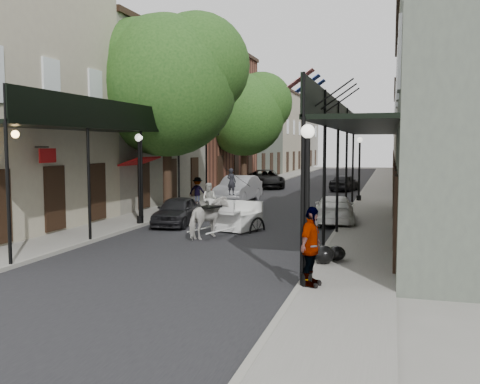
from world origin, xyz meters
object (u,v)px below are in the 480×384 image
Objects in this scene: lamppost_right_far at (359,168)px; pedestrian_sidewalk_left at (198,191)px; tree_near at (175,80)px; pedestrian_walking at (209,199)px; carriage at (243,205)px; car_right_near at (334,209)px; car_left_mid at (238,189)px; car_right_far at (344,183)px; tree_far at (249,111)px; car_left_near at (177,211)px; pedestrian_sidewalk_right at (311,247)px; car_left_far at (266,179)px; lamppost_right_near at (307,203)px; horse at (209,218)px; lamppost_left at (139,177)px.

lamppost_right_far reaches higher than pedestrian_sidewalk_left.
pedestrian_walking is at bearing -1.25° from tree_near.
carriage is 4.33m from car_right_near.
car_left_mid is 11.03m from car_right_far.
tree_far is 8.76m from car_right_far.
car_left_mid is 1.31× the size of car_right_far.
lamppost_right_far is at bearing -148.13° from pedestrian_sidewalk_left.
car_left_near is 0.75× the size of car_left_mid.
pedestrian_sidewalk_right is at bearing -48.26° from carriage.
carriage is at bearing -70.74° from car_left_mid.
car_right_far reaches higher than car_left_near.
pedestrian_sidewalk_right reaches higher than pedestrian_sidewalk_left.
car_right_far is (-1.00, 16.79, 0.02)m from car_right_near.
car_left_far is 19.21m from car_right_near.
tree_far is 5.79m from car_left_far.
lamppost_right_near is 1.02× the size of car_right_far.
lamppost_right_far reaches higher than car_left_near.
car_left_near is (-6.90, 8.63, -0.43)m from pedestrian_sidewalk_right.
car_right_far is (6.80, 12.67, -0.26)m from pedestrian_sidewalk_left.
pedestrian_sidewalk_right is 0.39× the size of car_left_mid.
lamppost_left is at bearing -12.04° from horse.
car_left_far is at bearing -73.22° from car_right_near.
tree_near reaches higher than carriage.
pedestrian_sidewalk_right reaches higher than car_left_mid.
tree_near reaches higher than car_right_near.
lamppost_right_near is 11.11m from car_right_near.
tree_near is 5.96m from pedestrian_walking.
tree_near is at bearing 124.27° from lamppost_right_near.
car_right_near is 16.82m from car_right_far.
pedestrian_walking is 1.03× the size of pedestrian_sidewalk_left.
pedestrian_sidewalk_left is at bearing -149.52° from lamppost_right_far.
pedestrian_sidewalk_right is at bearing -89.71° from lamppost_right_far.
tree_far is 2.42× the size of car_left_near.
horse is 2.35m from carriage.
lamppost_right_near and lamppost_left have the same top height.
pedestrian_sidewalk_left reaches higher than car_left_far.
lamppost_right_near is 2.38× the size of pedestrian_walking.
horse reaches higher than car_right_near.
horse is 0.50× the size of car_left_near.
tree_far is at bearing 120.49° from carriage.
car_left_mid is at bearing 82.54° from lamppost_left.
tree_far reaches higher than car_left_far.
lamppost_right_far is (8.35, -6.18, -3.79)m from tree_far.
pedestrian_walking is at bearing -15.83° from car_right_near.
tree_far is 2.08× the size of car_right_near.
carriage is at bearing 2.98° from lamppost_left.
tree_near is 3.84× the size of carriage.
lamppost_right_far reaches higher than car_right_near.
pedestrian_sidewalk_left is 6.66m from car_left_near.
lamppost_left is 1.00× the size of lamppost_right_far.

